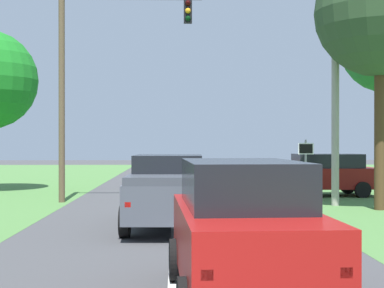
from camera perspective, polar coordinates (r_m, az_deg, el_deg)
ground_plane at (r=14.57m, az=-1.78°, el=-9.14°), size 120.00×120.00×0.00m
red_suv_near at (r=8.78m, az=5.03°, el=-8.25°), size 2.26×4.60×2.09m
pickup_truck_lead at (r=16.00m, az=-2.30°, el=-4.61°), size 2.40×5.33×2.01m
traffic_light at (r=23.32m, az=-9.55°, el=7.89°), size 5.59×0.40×8.62m
keep_moving_sign at (r=22.97m, az=11.04°, el=-1.77°), size 0.60×0.09×2.45m
crossing_suv_far at (r=26.17m, az=12.71°, el=-2.87°), size 4.77×2.29×1.83m
utility_pole_right at (r=22.34m, az=13.81°, el=5.16°), size 0.28×0.28×8.58m
extra_tree_2 at (r=21.73m, az=17.84°, el=12.11°), size 4.49×4.49×9.12m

